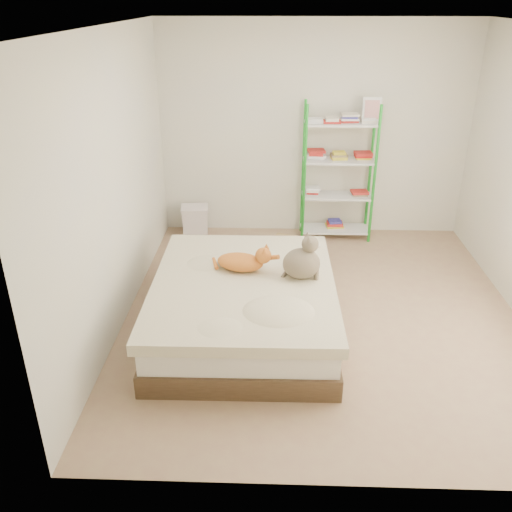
{
  "coord_description": "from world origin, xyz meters",
  "views": [
    {
      "loc": [
        -0.49,
        -4.58,
        2.82
      ],
      "look_at": [
        -0.64,
        -0.04,
        0.62
      ],
      "focal_mm": 38.0,
      "sensor_mm": 36.0,
      "label": 1
    }
  ],
  "objects_px": {
    "white_bin": "(195,221)",
    "orange_cat": "(240,260)",
    "shelf_unit": "(339,167)",
    "grey_cat": "(302,257)",
    "bed": "(244,306)",
    "cardboard_box": "(292,256)"
  },
  "relations": [
    {
      "from": "orange_cat",
      "to": "bed",
      "type": "bearing_deg",
      "value": -67.52
    },
    {
      "from": "shelf_unit",
      "to": "cardboard_box",
      "type": "relative_size",
      "value": 2.96
    },
    {
      "from": "bed",
      "to": "shelf_unit",
      "type": "height_order",
      "value": "shelf_unit"
    },
    {
      "from": "orange_cat",
      "to": "shelf_unit",
      "type": "xyz_separation_m",
      "value": [
        1.09,
        2.01,
        0.3
      ]
    },
    {
      "from": "orange_cat",
      "to": "cardboard_box",
      "type": "relative_size",
      "value": 0.87
    },
    {
      "from": "shelf_unit",
      "to": "grey_cat",
      "type": "bearing_deg",
      "value": -104.1
    },
    {
      "from": "bed",
      "to": "orange_cat",
      "type": "height_order",
      "value": "orange_cat"
    },
    {
      "from": "shelf_unit",
      "to": "cardboard_box",
      "type": "bearing_deg",
      "value": -120.49
    },
    {
      "from": "orange_cat",
      "to": "white_bin",
      "type": "xyz_separation_m",
      "value": [
        -0.71,
        1.98,
        -0.42
      ]
    },
    {
      "from": "bed",
      "to": "cardboard_box",
      "type": "height_order",
      "value": "bed"
    },
    {
      "from": "bed",
      "to": "orange_cat",
      "type": "relative_size",
      "value": 3.98
    },
    {
      "from": "grey_cat",
      "to": "orange_cat",
      "type": "bearing_deg",
      "value": 70.11
    },
    {
      "from": "grey_cat",
      "to": "shelf_unit",
      "type": "bearing_deg",
      "value": -20.76
    },
    {
      "from": "bed",
      "to": "orange_cat",
      "type": "xyz_separation_m",
      "value": [
        -0.04,
        0.21,
        0.36
      ]
    },
    {
      "from": "bed",
      "to": "grey_cat",
      "type": "height_order",
      "value": "grey_cat"
    },
    {
      "from": "grey_cat",
      "to": "cardboard_box",
      "type": "bearing_deg",
      "value": -4.94
    },
    {
      "from": "shelf_unit",
      "to": "white_bin",
      "type": "bearing_deg",
      "value": -179.01
    },
    {
      "from": "bed",
      "to": "white_bin",
      "type": "xyz_separation_m",
      "value": [
        -0.75,
        2.19,
        -0.06
      ]
    },
    {
      "from": "white_bin",
      "to": "orange_cat",
      "type": "bearing_deg",
      "value": -70.33
    },
    {
      "from": "bed",
      "to": "shelf_unit",
      "type": "distance_m",
      "value": 2.54
    },
    {
      "from": "bed",
      "to": "cardboard_box",
      "type": "bearing_deg",
      "value": 68.55
    },
    {
      "from": "grey_cat",
      "to": "shelf_unit",
      "type": "relative_size",
      "value": 0.24
    }
  ]
}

